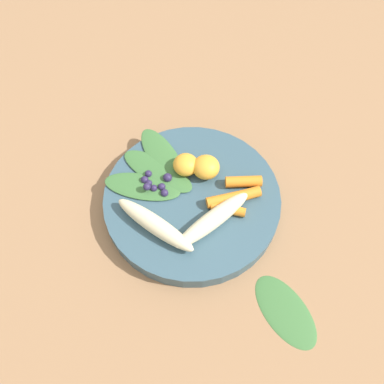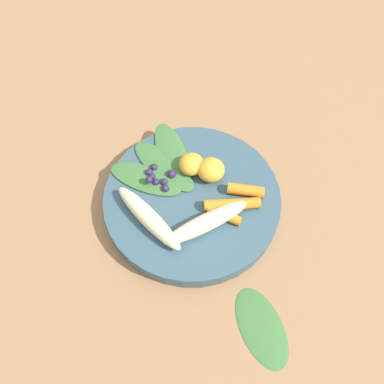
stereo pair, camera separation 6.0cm
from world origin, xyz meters
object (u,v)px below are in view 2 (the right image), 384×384
object	(u,v)px
banana_peeled_right	(148,217)
kale_leaf_stray	(261,327)
banana_peeled_left	(206,222)
bowl	(192,200)
orange_segment_near	(192,164)

from	to	relation	value
banana_peeled_right	kale_leaf_stray	distance (m)	0.22
banana_peeled_right	banana_peeled_left	bearing A→B (deg)	41.65
bowl	banana_peeled_left	size ratio (longest dim) A/B	2.00
kale_leaf_stray	bowl	bearing A→B (deg)	-174.39
banana_peeled_left	bowl	bearing A→B (deg)	82.58
orange_segment_near	kale_leaf_stray	size ratio (longest dim) A/B	0.35
bowl	banana_peeled_right	size ratio (longest dim) A/B	2.00
kale_leaf_stray	banana_peeled_right	bearing A→B (deg)	-153.40
banana_peeled_left	kale_leaf_stray	distance (m)	0.16
banana_peeled_left	orange_segment_near	distance (m)	0.10
bowl	kale_leaf_stray	bearing A→B (deg)	154.85
bowl	banana_peeled_right	bearing A→B (deg)	74.29
bowl	orange_segment_near	size ratio (longest dim) A/B	6.89
banana_peeled_left	kale_leaf_stray	xyz separation A→B (m)	(-0.14, 0.06, -0.04)
bowl	banana_peeled_right	world-z (taller)	banana_peeled_right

